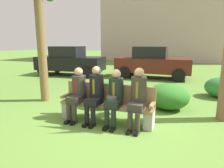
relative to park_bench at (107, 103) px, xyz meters
The scene contains 12 objects.
ground_plane 0.56m from the park_bench, ahead, with size 80.00×80.00×0.00m, color #5B8534.
park_bench is the anchor object (origin of this frame).
seated_man_leftmost 0.80m from the park_bench, 169.90° to the right, with size 0.34×0.72×1.28m.
seated_man_centerleft 0.42m from the park_bench, 153.15° to the right, with size 0.34×0.72×1.33m.
seated_man_centerright 0.40m from the park_bench, 29.14° to the right, with size 0.34×0.72×1.28m.
seated_man_rightmost 0.85m from the park_bench, ahead, with size 0.34×0.72×1.34m.
shrub_near_bench 1.22m from the park_bench, 112.88° to the left, with size 1.17×1.07×0.73m, color #21721F.
shrub_mid_lawn 1.95m from the park_bench, 48.06° to the left, with size 1.19×1.09×0.74m, color #2E6F23.
shrub_far_lawn 4.48m from the park_bench, 49.11° to the left, with size 1.12×1.02×0.70m, color #2D7436.
parked_car_near 7.35m from the park_bench, 129.60° to the left, with size 4.02×1.98×1.68m.
parked_car_far 6.45m from the park_bench, 90.05° to the left, with size 3.91×1.73×1.68m.
building_backdrop 19.82m from the park_bench, 91.61° to the left, with size 14.07×6.60×12.12m.
Camera 1 is at (1.38, -4.19, 1.87)m, focal length 31.41 mm.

